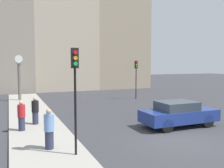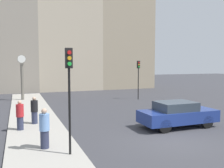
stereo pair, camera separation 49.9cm
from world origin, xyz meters
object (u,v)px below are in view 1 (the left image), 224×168
object	(u,v)px
traffic_light_near	(75,79)
street_clock	(19,77)
pedestrian_blue_stripe	(49,129)
pedestrian_black_jacket	(35,111)
pedestrian_red_top	(21,116)
traffic_light_far	(136,72)
sedan_car	(179,114)

from	to	relation	value
traffic_light_near	street_clock	world-z (taller)	street_clock
pedestrian_blue_stripe	pedestrian_black_jacket	bearing A→B (deg)	91.42
street_clock	traffic_light_near	bearing A→B (deg)	-85.04
traffic_light_near	pedestrian_black_jacket	xyz separation A→B (m)	(-0.96, 5.63, -2.14)
pedestrian_blue_stripe	pedestrian_black_jacket	distance (m)	4.57
traffic_light_near	street_clock	size ratio (longest dim) A/B	0.95
pedestrian_red_top	pedestrian_black_jacket	xyz separation A→B (m)	(0.80, 1.17, -0.00)
traffic_light_far	street_clock	bearing A→B (deg)	164.44
street_clock	pedestrian_blue_stripe	xyz separation A→B (m)	(0.55, -14.99, -1.35)
street_clock	pedestrian_black_jacket	distance (m)	10.53
traffic_light_near	pedestrian_red_top	distance (m)	5.25
street_clock	pedestrian_black_jacket	world-z (taller)	street_clock
sedan_car	street_clock	xyz separation A→B (m)	(-7.99, 13.70, 1.53)
sedan_car	traffic_light_near	bearing A→B (deg)	-160.42
sedan_car	pedestrian_black_jacket	distance (m)	8.24
sedan_car	pedestrian_black_jacket	bearing A→B (deg)	156.53
traffic_light_near	sedan_car	bearing A→B (deg)	19.58
traffic_light_far	pedestrian_red_top	world-z (taller)	traffic_light_far
pedestrian_blue_stripe	pedestrian_black_jacket	world-z (taller)	pedestrian_blue_stripe
pedestrian_red_top	sedan_car	bearing A→B (deg)	-14.20
sedan_car	traffic_light_far	world-z (taller)	traffic_light_far
pedestrian_blue_stripe	pedestrian_black_jacket	size ratio (longest dim) A/B	1.06
traffic_light_far	pedestrian_red_top	bearing A→B (deg)	-142.82
traffic_light_far	pedestrian_red_top	size ratio (longest dim) A/B	2.47
traffic_light_near	pedestrian_black_jacket	size ratio (longest dim) A/B	2.60
pedestrian_blue_stripe	pedestrian_black_jacket	xyz separation A→B (m)	(-0.11, 4.57, -0.05)
sedan_car	traffic_light_near	xyz separation A→B (m)	(-6.60, -2.35, 2.26)
traffic_light_near	pedestrian_red_top	size ratio (longest dim) A/B	2.60
pedestrian_black_jacket	traffic_light_far	bearing A→B (deg)	35.18
pedestrian_blue_stripe	traffic_light_near	bearing A→B (deg)	-51.44
traffic_light_near	pedestrian_red_top	bearing A→B (deg)	111.48
traffic_light_far	street_clock	world-z (taller)	street_clock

